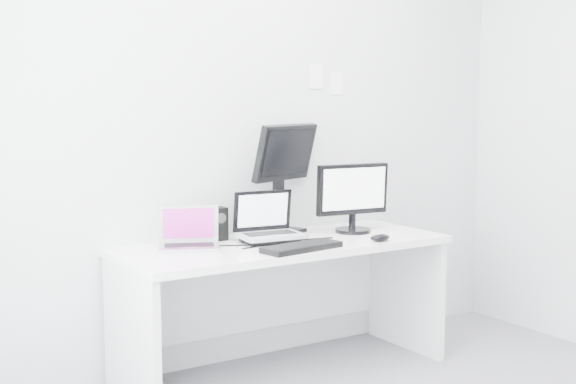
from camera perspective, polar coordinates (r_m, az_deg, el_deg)
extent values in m
plane|color=#BABCBF|center=(4.54, -2.74, 4.84)|extent=(3.60, 0.00, 3.60)
cube|color=white|center=(4.39, -0.36, -8.24)|extent=(1.80, 0.70, 0.73)
cube|color=#B0B0B4|center=(4.12, -7.04, -2.48)|extent=(0.37, 0.34, 0.23)
cube|color=black|center=(4.37, -5.03, -2.25)|extent=(0.11, 0.11, 0.18)
cube|color=#ADB0B5|center=(4.27, -1.23, -1.76)|extent=(0.36, 0.30, 0.28)
cube|color=black|center=(4.54, -0.40, 1.04)|extent=(0.50, 0.32, 0.64)
cube|color=black|center=(4.60, 4.65, -0.36)|extent=(0.47, 0.25, 0.41)
cube|color=black|center=(4.08, 0.98, -3.94)|extent=(0.45, 0.22, 0.03)
ellipsoid|color=black|center=(4.35, 6.55, -3.24)|extent=(0.12, 0.08, 0.04)
cube|color=white|center=(4.78, 2.01, 8.18)|extent=(0.10, 0.00, 0.14)
cube|color=white|center=(4.86, 3.48, 7.68)|extent=(0.09, 0.00, 0.13)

